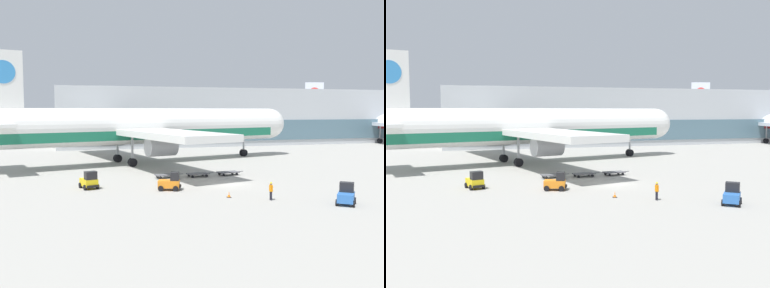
% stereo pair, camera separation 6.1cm
% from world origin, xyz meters
% --- Properties ---
extents(ground_plane, '(400.00, 400.00, 0.00)m').
position_xyz_m(ground_plane, '(0.00, 0.00, 0.00)').
color(ground_plane, '#9E9B93').
extents(terminal_building, '(90.00, 18.20, 14.00)m').
position_xyz_m(terminal_building, '(23.98, 57.37, 6.99)').
color(terminal_building, '#B2B7BC').
rests_on(terminal_building, ground_plane).
extents(airplane_main, '(56.94, 48.47, 17.00)m').
position_xyz_m(airplane_main, '(-6.37, 22.91, 5.84)').
color(airplane_main, white).
rests_on(airplane_main, ground_plane).
extents(baggage_tug_foreground, '(2.76, 2.26, 2.00)m').
position_xyz_m(baggage_tug_foreground, '(-7.57, -1.70, 0.88)').
color(baggage_tug_foreground, orange).
rests_on(baggage_tug_foreground, ground_plane).
extents(baggage_tug_mid, '(2.21, 2.74, 2.00)m').
position_xyz_m(baggage_tug_mid, '(-16.05, 1.60, 0.88)').
color(baggage_tug_mid, yellow).
rests_on(baggage_tug_mid, ground_plane).
extents(baggage_tug_far, '(2.68, 2.78, 2.00)m').
position_xyz_m(baggage_tug_far, '(6.48, -13.04, 0.88)').
color(baggage_tug_far, '#2D66B7').
rests_on(baggage_tug_far, ground_plane).
extents(baggage_dolly_lead, '(3.77, 1.81, 0.48)m').
position_xyz_m(baggage_dolly_lead, '(-6.18, 6.59, 0.39)').
color(baggage_dolly_lead, '#56565B').
rests_on(baggage_dolly_lead, ground_plane).
extents(baggage_dolly_second, '(3.77, 1.81, 0.48)m').
position_xyz_m(baggage_dolly_second, '(-2.02, 6.43, 0.39)').
color(baggage_dolly_second, '#56565B').
rests_on(baggage_dolly_second, ground_plane).
extents(baggage_dolly_third, '(3.77, 1.81, 0.48)m').
position_xyz_m(baggage_dolly_third, '(2.29, 6.62, 0.39)').
color(baggage_dolly_third, '#56565B').
rests_on(baggage_dolly_third, ground_plane).
extents(ground_crew_near, '(0.25, 0.57, 1.78)m').
position_xyz_m(ground_crew_near, '(0.61, -9.45, 1.05)').
color(ground_crew_near, black).
rests_on(ground_crew_near, ground_plane).
extents(traffic_cone_near, '(0.40, 0.40, 0.58)m').
position_xyz_m(traffic_cone_near, '(-2.82, -7.09, 0.28)').
color(traffic_cone_near, black).
rests_on(traffic_cone_near, ground_plane).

